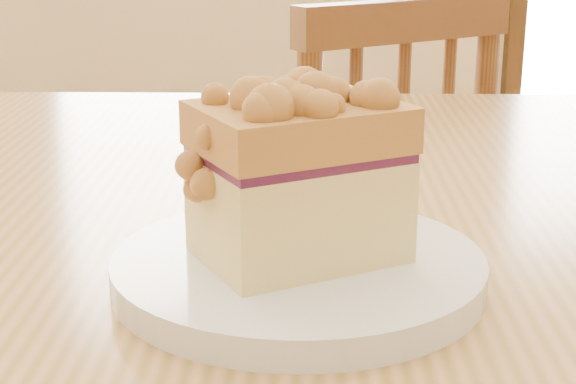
# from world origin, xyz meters

# --- Properties ---
(cafe_table_main) EXTENTS (1.35, 1.05, 0.75)m
(cafe_table_main) POSITION_xyz_m (0.02, 0.31, 0.65)
(cafe_table_main) COLOR #BD8649
(cafe_table_main) RESTS_ON ground
(cafe_chair_main) EXTENTS (0.50, 0.50, 0.86)m
(cafe_chair_main) POSITION_xyz_m (0.08, 0.97, 0.43)
(cafe_chair_main) COLOR brown
(cafe_chair_main) RESTS_ON ground
(plate) EXTENTS (0.22, 0.22, 0.02)m
(plate) POSITION_xyz_m (-0.17, 0.17, 0.76)
(plate) COLOR white
(plate) RESTS_ON cafe_table_main
(cake_slice) EXTENTS (0.13, 0.11, 0.11)m
(cake_slice) POSITION_xyz_m (-0.17, 0.16, 0.82)
(cake_slice) COLOR #DCD07C
(cake_slice) RESTS_ON plate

